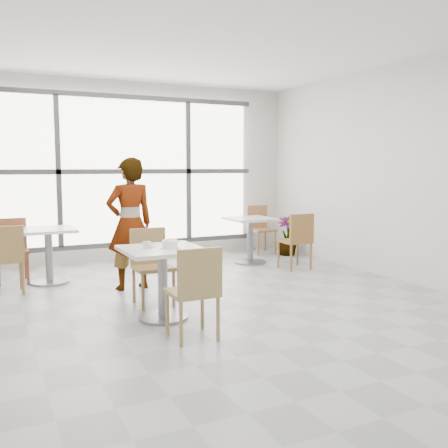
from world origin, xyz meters
name	(u,v)px	position (x,y,z in m)	size (l,w,h in m)	color
floor	(212,312)	(0.00, 0.00, 0.00)	(7.00, 7.00, 0.00)	#9E9EA5
ceiling	(211,28)	(0.00, 0.00, 3.00)	(7.00, 7.00, 0.00)	white
wall_back	(126,171)	(0.00, 3.50, 1.50)	(6.00, 6.00, 0.00)	silver
wall_right	(418,173)	(3.00, 0.00, 1.50)	(7.00, 7.00, 0.00)	silver
window	(127,171)	(0.00, 3.44, 1.50)	(4.60, 0.07, 2.52)	white
main_table	(163,270)	(-0.57, -0.01, 0.52)	(0.80, 0.80, 0.75)	white
chair_near	(195,287)	(-0.52, -0.77, 0.50)	(0.42, 0.42, 0.87)	#A3874F
chair_far	(151,261)	(-0.49, 0.63, 0.50)	(0.42, 0.42, 0.87)	olive
oatmeal_bowl	(170,244)	(-0.50, -0.06, 0.79)	(0.21, 0.21, 0.09)	white
coffee_cup	(147,245)	(-0.71, 0.06, 0.78)	(0.16, 0.13, 0.07)	silver
person	(130,224)	(-0.51, 1.41, 0.85)	(0.62, 0.41, 1.70)	black
bg_table_left	(49,248)	(-1.43, 2.22, 0.49)	(0.70, 0.70, 0.75)	white
bg_table_right	(250,234)	(1.73, 2.29, 0.49)	(0.70, 0.70, 0.75)	silver
bg_chair_left_near	(6,255)	(-1.98, 1.77, 0.50)	(0.42, 0.42, 0.87)	olive
bg_chair_left_far	(11,246)	(-1.88, 2.55, 0.50)	(0.42, 0.42, 0.87)	brown
bg_chair_right_near	(298,237)	(2.13, 1.50, 0.50)	(0.42, 0.42, 0.87)	brown
bg_chair_right_far	(260,226)	(2.37, 3.09, 0.50)	(0.42, 0.42, 0.87)	#98663C
plant_right	(287,236)	(2.70, 2.66, 0.34)	(0.38, 0.38, 0.68)	#46753B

